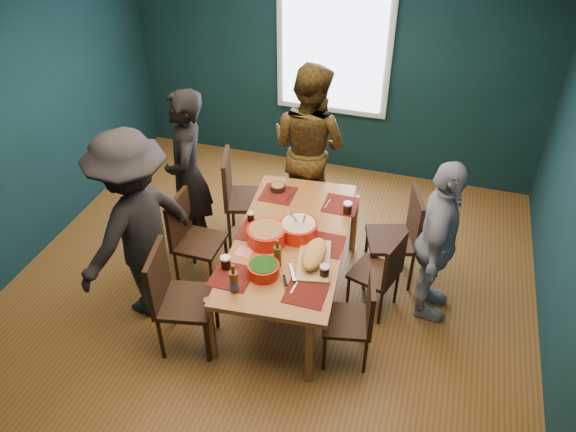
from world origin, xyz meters
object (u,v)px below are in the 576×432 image
chair_left_mid (190,233)px  bowl_salad (266,235)px  person_right (437,243)px  person_near_left (136,227)px  chair_right_near (357,315)px  person_back (309,147)px  cutting_board (314,256)px  bowl_dumpling (299,229)px  chair_right_mid (383,269)px  dining_table (290,244)px  chair_left_far (239,191)px  chair_left_near (173,293)px  chair_right_far (402,232)px  person_far_left (188,176)px  bowl_herbs (264,269)px

chair_left_mid → bowl_salad: chair_left_mid is taller
person_right → person_near_left: bearing=106.5°
chair_right_near → person_back: size_ratio=0.47×
cutting_board → bowl_dumpling: bearing=115.3°
chair_right_mid → person_right: (0.41, 0.13, 0.30)m
person_near_left → chair_right_mid: bearing=125.2°
person_right → dining_table: bearing=101.1°
chair_left_mid → chair_left_far: bearing=74.5°
person_right → person_near_left: size_ratio=0.87×
chair_left_far → chair_left_near: (0.02, -1.54, -0.00)m
person_right → bowl_salad: size_ratio=4.63×
chair_right_far → person_back: size_ratio=0.54×
person_far_left → person_near_left: person_near_left is taller
person_right → cutting_board: size_ratio=2.37×
chair_left_near → person_back: person_back is taller
chair_left_mid → cutting_board: size_ratio=1.40×
chair_left_far → chair_right_near: (1.51, -1.26, -0.09)m
bowl_dumpling → chair_left_near: bearing=-133.9°
chair_right_mid → chair_right_near: bearing=-83.1°
chair_right_mid → person_right: person_right is taller
person_back → cutting_board: size_ratio=2.74×
person_far_left → bowl_salad: 1.14m
person_right → chair_right_near: bearing=145.9°
person_far_left → person_back: bearing=109.0°
chair_right_near → cutting_board: bearing=136.4°
chair_right_mid → cutting_board: size_ratio=1.28×
chair_left_mid → person_right: person_right is taller
chair_right_mid → bowl_herbs: size_ratio=3.27×
dining_table → bowl_salad: 0.26m
person_far_left → bowl_dumpling: person_far_left is taller
chair_right_far → person_near_left: person_near_left is taller
person_right → bowl_dumpling: bearing=99.1°
person_right → bowl_herbs: bearing=120.4°
chair_left_near → person_back: (0.58, 2.10, 0.33)m
cutting_board → person_back: bearing=95.7°
dining_table → person_far_left: (-1.18, 0.44, 0.23)m
chair_right_far → person_right: bearing=-65.4°
bowl_herbs → cutting_board: cutting_board is taller
chair_right_near → person_far_left: 2.17m
bowl_herbs → chair_right_near: bearing=-0.2°
person_right → person_near_left: (-2.49, -0.68, 0.12)m
person_far_left → cutting_board: bearing=43.5°
chair_left_mid → person_back: 1.57m
chair_left_mid → bowl_salad: 0.85m
chair_left_near → person_back: bearing=63.0°
chair_left_far → person_right: person_right is taller
chair_right_near → person_near_left: bearing=166.7°
person_far_left → person_near_left: size_ratio=0.98×
bowl_dumpling → person_far_left: bearing=162.7°
chair_left_far → cutting_board: bearing=-59.3°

